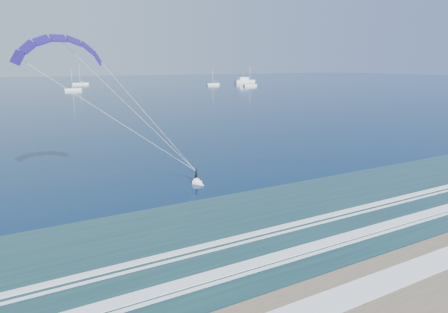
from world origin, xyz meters
TOP-DOWN VIEW (x-y plane):
  - ground at (0.00, 0.00)m, footprint 900.00×900.00m
  - kitesurfer_rig at (-12.49, 22.47)m, footprint 19.85×6.39m
  - motor_yacht at (126.51, 222.99)m, footprint 14.94×3.98m
  - sailboat_3 at (9.20, 197.79)m, footprint 7.93×2.40m
  - sailboat_4 at (23.68, 258.55)m, footprint 9.88×2.40m
  - sailboat_5 at (95.19, 210.34)m, footprint 8.24×2.40m
  - sailboat_6 at (108.56, 188.15)m, footprint 8.46×2.40m

SIDE VIEW (x-z plane):
  - ground at x=0.00m, z-range 0.00..0.00m
  - sailboat_5 at x=95.19m, z-range -4.98..6.34m
  - sailboat_3 at x=9.20m, z-range -4.88..6.23m
  - sailboat_6 at x=108.56m, z-range -5.07..6.43m
  - sailboat_4 at x=23.68m, z-range -5.95..7.33m
  - motor_yacht at x=126.51m, z-range -1.46..4.72m
  - kitesurfer_rig at x=-12.49m, z-range 0.15..16.79m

